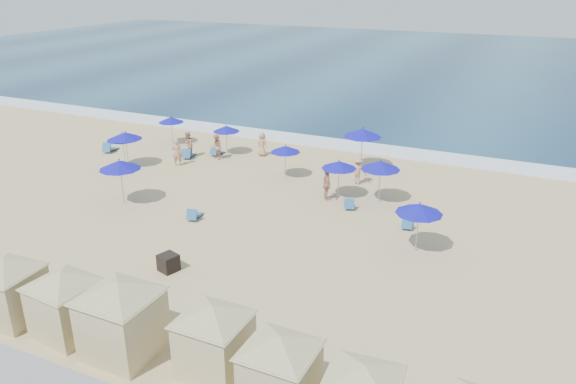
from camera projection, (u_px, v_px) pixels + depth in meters
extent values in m
plane|color=tan|center=(221.00, 228.00, 27.43)|extent=(160.00, 160.00, 0.00)
cube|color=#0D2B4C|center=(438.00, 64.00, 73.78)|extent=(160.00, 80.00, 0.06)
cube|color=white|center=(332.00, 143.00, 40.48)|extent=(160.00, 2.50, 0.08)
cube|color=black|center=(168.00, 263.00, 23.44)|extent=(0.91, 0.91, 0.72)
cube|color=#C8B688|center=(11.00, 294.00, 20.05)|extent=(2.01, 2.01, 1.93)
cube|color=tan|center=(6.00, 271.00, 19.69)|extent=(2.11, 2.11, 0.08)
pyramid|color=tan|center=(3.00, 259.00, 19.51)|extent=(4.23, 4.23, 0.48)
cube|color=#C8B688|center=(67.00, 309.00, 19.20)|extent=(2.11, 2.11, 1.93)
cube|color=tan|center=(63.00, 284.00, 18.85)|extent=(2.21, 2.21, 0.08)
pyramid|color=tan|center=(60.00, 272.00, 18.67)|extent=(4.20, 4.20, 0.48)
cube|color=#C8B688|center=(123.00, 324.00, 18.16)|extent=(2.18, 2.18, 2.15)
cube|color=tan|center=(119.00, 296.00, 17.77)|extent=(2.29, 2.29, 0.09)
pyramid|color=tan|center=(117.00, 281.00, 17.57)|extent=(4.71, 4.71, 0.54)
cube|color=#C8B688|center=(215.00, 345.00, 17.37)|extent=(1.94, 1.94, 1.92)
cube|color=tan|center=(213.00, 319.00, 17.01)|extent=(2.03, 2.03, 0.08)
pyramid|color=tan|center=(212.00, 305.00, 16.83)|extent=(4.20, 4.20, 0.48)
cube|color=#C8B688|center=(280.00, 377.00, 16.02)|extent=(1.92, 1.92, 1.89)
cube|color=tan|center=(280.00, 350.00, 15.67)|extent=(2.02, 2.02, 0.08)
pyramid|color=tan|center=(280.00, 336.00, 15.49)|extent=(4.15, 4.15, 0.47)
cube|color=tan|center=(363.00, 379.00, 14.62)|extent=(2.07, 2.07, 0.07)
pyramid|color=tan|center=(364.00, 365.00, 14.44)|extent=(4.03, 4.03, 0.46)
cylinder|color=#A5A8AD|center=(124.00, 153.00, 35.55)|extent=(0.05, 0.05, 1.83)
cone|color=#100FA3|center=(122.00, 137.00, 35.15)|extent=(2.02, 2.02, 0.43)
sphere|color=#100FA3|center=(122.00, 132.00, 35.05)|extent=(0.08, 0.08, 0.08)
cylinder|color=#A5A8AD|center=(127.00, 152.00, 35.56)|extent=(0.05, 0.05, 1.88)
cone|color=#100FA3|center=(125.00, 136.00, 35.15)|extent=(2.08, 2.08, 0.44)
sphere|color=#100FA3|center=(125.00, 131.00, 35.05)|extent=(0.08, 0.08, 0.08)
cylinder|color=#A5A8AD|center=(172.00, 133.00, 40.27)|extent=(0.04, 0.04, 1.64)
cone|color=#100FA3|center=(171.00, 120.00, 39.91)|extent=(1.81, 1.81, 0.39)
sphere|color=#100FA3|center=(171.00, 116.00, 39.82)|extent=(0.07, 0.07, 0.07)
cylinder|color=#A5A8AD|center=(122.00, 186.00, 29.96)|extent=(0.05, 0.05, 2.00)
cone|color=#100FA3|center=(120.00, 165.00, 29.52)|extent=(2.21, 2.21, 0.47)
sphere|color=#100FA3|center=(119.00, 159.00, 29.42)|extent=(0.08, 0.08, 0.08)
cylinder|color=#A5A8AD|center=(227.00, 143.00, 37.99)|extent=(0.04, 0.04, 1.64)
cone|color=#100FA3|center=(226.00, 129.00, 37.63)|extent=(1.82, 1.82, 0.39)
sphere|color=#100FA3|center=(226.00, 125.00, 37.54)|extent=(0.07, 0.07, 0.07)
cylinder|color=#A5A8AD|center=(285.00, 164.00, 33.78)|extent=(0.04, 0.04, 1.64)
cone|color=#100FA3|center=(285.00, 149.00, 33.42)|extent=(1.81, 1.81, 0.39)
sphere|color=#100FA3|center=(285.00, 145.00, 33.33)|extent=(0.07, 0.07, 0.07)
cylinder|color=#A5A8AD|center=(338.00, 183.00, 30.74)|extent=(0.05, 0.05, 1.75)
cone|color=#100FA3|center=(339.00, 165.00, 30.35)|extent=(1.94, 1.94, 0.42)
sphere|color=#100FA3|center=(339.00, 160.00, 30.26)|extent=(0.07, 0.07, 0.07)
cylinder|color=#A5A8AD|center=(362.00, 152.00, 35.15)|extent=(0.06, 0.06, 2.15)
cone|color=#100FA3|center=(363.00, 133.00, 34.68)|extent=(2.37, 2.37, 0.51)
sphere|color=#100FA3|center=(363.00, 128.00, 34.57)|extent=(0.09, 0.09, 0.09)
cylinder|color=#A5A8AD|center=(379.00, 185.00, 30.14)|extent=(0.05, 0.05, 1.92)
cone|color=#100FA3|center=(381.00, 165.00, 29.71)|extent=(2.13, 2.13, 0.46)
sphere|color=#100FA3|center=(381.00, 160.00, 29.61)|extent=(0.08, 0.08, 0.08)
cylinder|color=#A5A8AD|center=(417.00, 232.00, 24.84)|extent=(0.05, 0.05, 1.90)
cone|color=#100FA3|center=(419.00, 209.00, 24.42)|extent=(2.10, 2.10, 0.45)
sphere|color=#100FA3|center=(420.00, 203.00, 24.32)|extent=(0.08, 0.08, 0.08)
cube|color=#275F8F|center=(111.00, 149.00, 38.87)|extent=(0.83, 1.37, 0.35)
cube|color=#275F8F|center=(106.00, 147.00, 38.29)|extent=(0.66, 0.46, 0.62)
cube|color=#275F8F|center=(189.00, 155.00, 37.63)|extent=(0.88, 1.38, 0.35)
cube|color=#275F8F|center=(186.00, 153.00, 37.05)|extent=(0.66, 0.48, 0.62)
cube|color=#275F8F|center=(218.00, 152.00, 38.17)|extent=(0.58, 1.16, 0.31)
cube|color=#275F8F|center=(214.00, 151.00, 37.70)|extent=(0.55, 0.33, 0.55)
cube|color=#275F8F|center=(195.00, 215.00, 28.49)|extent=(0.76, 1.21, 0.31)
cube|color=#275F8F|center=(192.00, 215.00, 27.98)|extent=(0.58, 0.42, 0.54)
cube|color=#275F8F|center=(349.00, 204.00, 29.78)|extent=(0.88, 1.22, 0.30)
cube|color=#275F8F|center=(349.00, 204.00, 29.27)|extent=(0.59, 0.47, 0.54)
cube|color=#275F8F|center=(407.00, 224.00, 27.52)|extent=(0.67, 1.15, 0.30)
cube|color=#275F8F|center=(407.00, 223.00, 27.04)|extent=(0.55, 0.37, 0.52)
imported|color=tan|center=(177.00, 152.00, 35.78)|extent=(0.76, 0.70, 1.75)
imported|color=tan|center=(217.00, 147.00, 36.96)|extent=(1.03, 0.99, 1.67)
imported|color=tan|center=(327.00, 185.00, 30.46)|extent=(0.95, 1.06, 1.72)
imported|color=tan|center=(358.00, 171.00, 32.72)|extent=(1.10, 0.69, 1.64)
imported|color=tan|center=(262.00, 144.00, 37.71)|extent=(0.90, 0.72, 1.61)
imported|color=tan|center=(188.00, 145.00, 37.34)|extent=(0.99, 1.06, 1.74)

